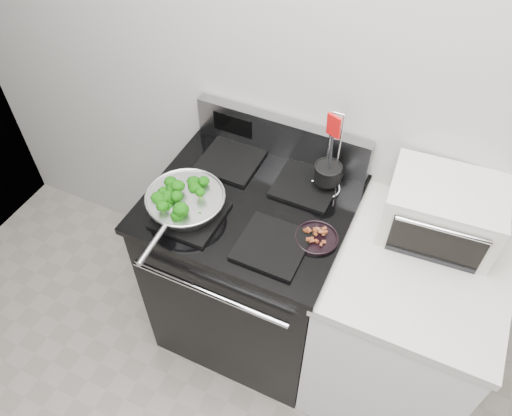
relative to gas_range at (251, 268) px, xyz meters
The scene contains 8 objects.
back_wall 0.97m from the gas_range, 48.22° to the left, with size 4.00×0.02×2.70m, color #B7B5AE.
gas_range is the anchor object (origin of this frame).
counter 0.69m from the gas_range, ahead, with size 0.62×0.68×0.92m.
skillet 0.57m from the gas_range, 142.27° to the right, with size 0.31×0.48×0.07m.
broccoli_pile 0.59m from the gas_range, 142.79° to the right, with size 0.24×0.24×0.08m, color #073304, non-canonical shape.
bacon_plate 0.57m from the gas_range, 13.74° to the right, with size 0.16×0.16×0.04m.
utensil_holder 0.61m from the gas_range, 36.41° to the left, with size 0.12×0.12×0.37m.
toaster_oven 0.90m from the gas_range, 14.40° to the left, with size 0.42×0.33×0.23m.
Camera 1 is at (0.28, 0.22, 2.38)m, focal length 35.00 mm.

